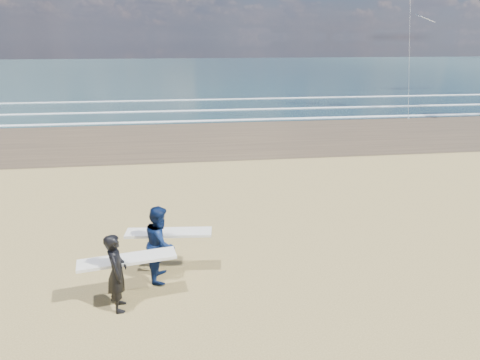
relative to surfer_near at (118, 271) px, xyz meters
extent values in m
cube|color=#473726|center=(20.70, 17.71, -0.93)|extent=(220.00, 12.00, 0.01)
cube|color=#1A333B|center=(20.70, 71.71, -0.93)|extent=(220.00, 100.00, 0.02)
cube|color=white|center=(20.70, 22.51, -0.89)|extent=(220.00, 0.50, 0.05)
cube|color=white|center=(20.70, 27.21, -0.89)|extent=(220.00, 0.50, 0.05)
cube|color=white|center=(20.70, 33.71, -0.89)|extent=(220.00, 0.50, 0.05)
imported|color=black|center=(-0.03, -0.04, -0.02)|extent=(0.51, 0.72, 1.84)
cube|color=white|center=(0.17, 0.31, 0.11)|extent=(2.26, 0.89, 0.07)
imported|color=#0C1C45|center=(0.89, 1.17, 0.04)|extent=(0.80, 1.00, 1.95)
cube|color=white|center=(1.09, 1.52, 0.15)|extent=(2.24, 0.73, 0.07)
cube|color=slate|center=(18.52, 21.43, -0.89)|extent=(0.12, 0.12, 0.10)
camera|label=1|loc=(1.56, -8.66, 4.93)|focal=32.00mm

